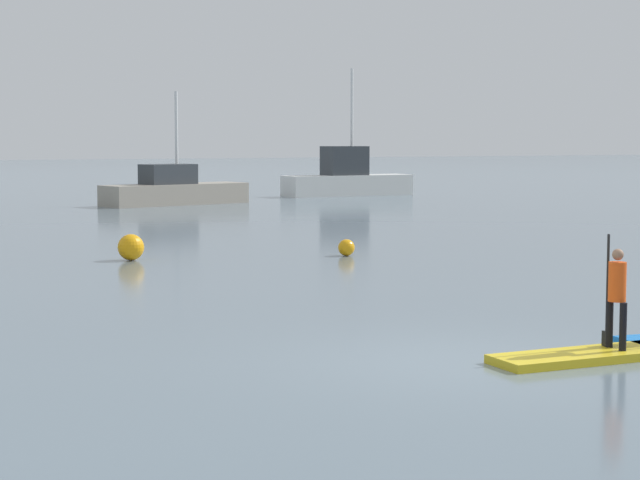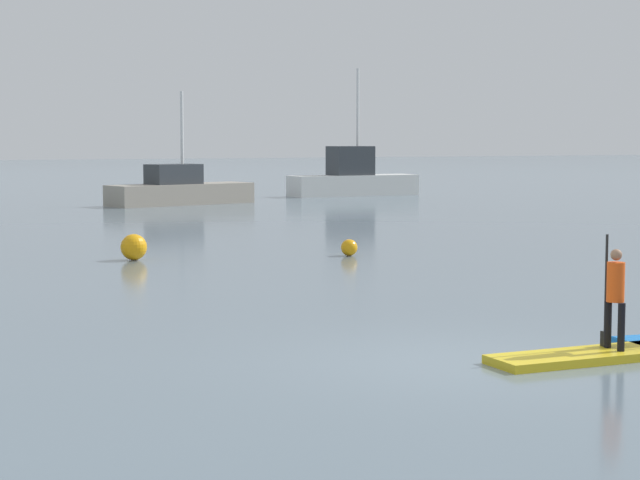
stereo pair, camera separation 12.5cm
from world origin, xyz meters
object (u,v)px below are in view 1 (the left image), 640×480
Objects in this scene: paddleboard_near at (615,353)px; fishing_boat_green_midground at (174,190)px; paddler_child_solo at (616,292)px; mooring_buoy_near at (346,248)px; motor_boat_small_navy at (347,179)px; mooring_buoy_mid at (131,247)px.

paddleboard_near is 0.53× the size of fishing_boat_green_midground.
fishing_boat_green_midground is (4.28, 30.91, -0.21)m from paddler_child_solo.
mooring_buoy_near reaches higher than paddleboard_near.
paddler_child_solo is at bearing -100.36° from mooring_buoy_near.
fishing_boat_green_midground is 1.02× the size of motor_boat_small_navy.
mooring_buoy_near is at bearing 79.64° from paddler_child_solo.
paddler_child_solo reaches higher than paddleboard_near.
paddleboard_near is 36.51m from motor_boat_small_navy.
paddler_child_solo is 0.23× the size of motor_boat_small_navy.
paddler_child_solo is 0.22× the size of fishing_boat_green_midground.
motor_boat_small_navy is at bearing 54.28° from mooring_buoy_mid.
motor_boat_small_navy reaches higher than mooring_buoy_mid.
motor_boat_small_navy is (13.11, 34.05, -0.01)m from paddler_child_solo.
fishing_boat_green_midground is 16.64× the size of mooring_buoy_near.
paddleboard_near is 0.54× the size of motor_boat_small_navy.
mooring_buoy_near is (-11.02, -22.60, -0.57)m from motor_boat_small_navy.
mooring_buoy_near is at bearing 79.65° from paddleboard_near.
paddleboard_near is 8.83× the size of mooring_buoy_near.
paddler_child_solo is 31.21m from fishing_boat_green_midground.
paddleboard_near is at bearing -79.23° from mooring_buoy_mid.
mooring_buoy_near is (2.09, 11.46, 0.13)m from paddleboard_near.
mooring_buoy_mid is (-2.38, 12.52, 0.22)m from paddleboard_near.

